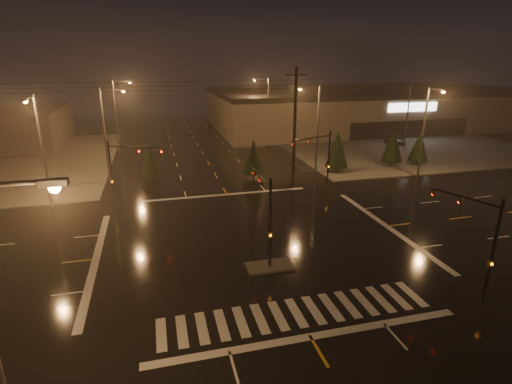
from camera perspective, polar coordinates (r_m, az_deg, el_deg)
ground at (r=29.64m, az=-0.24°, el=-7.04°), size 140.00×140.00×0.00m
sidewalk_ne at (r=68.02m, az=18.46°, el=6.82°), size 36.00×36.00×0.12m
median_island at (r=26.18m, az=1.96°, el=-10.55°), size 3.00×1.60×0.15m
crosswalk at (r=22.20m, az=5.77°, el=-16.76°), size 15.00×2.60×0.01m
stop_bar_near at (r=20.72m, az=7.78°, el=-19.80°), size 16.00×0.50×0.01m
stop_bar_far at (r=39.61m, az=-4.18°, el=-0.34°), size 16.00×0.50×0.01m
parking_lot at (r=69.27m, az=22.85°, el=6.50°), size 50.00×24.00×0.08m
retail_building at (r=83.53m, az=15.75°, el=11.73°), size 60.20×28.30×7.20m
signal_mast_median at (r=25.43m, az=1.46°, el=-2.31°), size 0.25×4.59×6.00m
signal_mast_ne at (r=40.48m, az=9.32°, el=5.45°), size 4.84×1.86×6.00m
signal_mast_nw at (r=37.26m, az=-18.60°, el=3.58°), size 4.84×1.86×6.00m
signal_mast_se at (r=25.03m, az=29.37°, el=-5.28°), size 1.55×3.87×6.00m
streetlight_1 at (r=44.69m, az=-20.48°, el=8.39°), size 2.77×0.32×10.00m
streetlight_2 at (r=60.48m, az=-19.16°, el=10.92°), size 2.77×0.32×10.00m
streetlight_3 at (r=46.05m, az=8.47°, el=9.62°), size 2.77×0.32×10.00m
streetlight_4 at (r=64.78m, az=1.51°, el=12.35°), size 2.77×0.32×10.00m
streetlight_5 at (r=38.90m, az=-28.43°, el=5.96°), size 0.32×2.77×10.00m
streetlight_6 at (r=47.35m, az=23.09°, el=8.59°), size 0.32×2.77×10.00m
utility_pole_1 at (r=43.01m, az=5.55°, el=9.55°), size 2.20×0.32×12.00m
conifer_0 at (r=47.69m, az=11.53°, el=6.05°), size 2.66×2.66×4.86m
conifer_1 at (r=52.06m, az=18.96°, el=6.36°), size 2.56×2.56×4.69m
conifer_2 at (r=53.81m, az=22.30°, el=6.19°), size 2.36×2.36×4.39m
conifer_3 at (r=44.51m, az=-14.91°, el=4.55°), size 2.31×2.31×4.31m
conifer_4 at (r=44.05m, az=-0.34°, el=5.12°), size 2.39×2.39×4.43m
car_parked at (r=66.72m, az=19.18°, el=7.18°), size 2.53×4.91×1.60m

